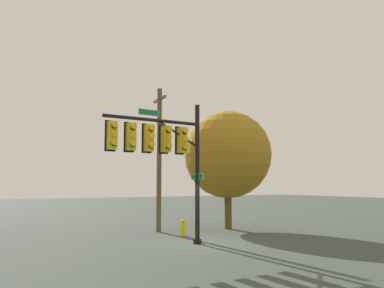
% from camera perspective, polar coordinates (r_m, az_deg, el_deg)
% --- Properties ---
extents(ground_plane, '(120.00, 120.00, 0.00)m').
position_cam_1_polar(ground_plane, '(17.87, 0.77, -13.89)').
color(ground_plane, '#3B433D').
extents(signal_pole_assembly, '(4.56, 1.04, 6.05)m').
position_cam_1_polar(signal_pole_assembly, '(16.76, -4.55, -0.16)').
color(signal_pole_assembly, black).
rests_on(signal_pole_assembly, ground_plane).
extents(utility_pole, '(0.29, 1.80, 7.83)m').
position_cam_1_polar(utility_pole, '(22.17, -4.66, -1.73)').
color(utility_pole, brown).
rests_on(utility_pole, ground_plane).
extents(fire_hydrant, '(0.33, 0.24, 0.83)m').
position_cam_1_polar(fire_hydrant, '(20.36, -1.29, -11.71)').
color(fire_hydrant, '#DFC303').
rests_on(fire_hydrant, ground_plane).
extents(tree_mid, '(5.05, 5.05, 6.79)m').
position_cam_1_polar(tree_mid, '(23.55, 5.05, -1.50)').
color(tree_mid, brown).
rests_on(tree_mid, ground_plane).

